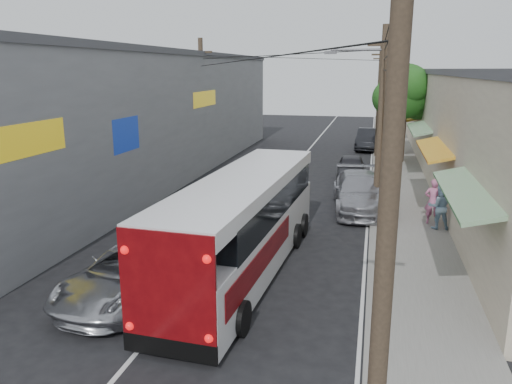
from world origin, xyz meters
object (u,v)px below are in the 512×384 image
at_px(jeepney, 132,273).
at_px(parked_car_mid, 351,168).
at_px(parked_car_far, 369,139).
at_px(parked_suv, 360,192).
at_px(pedestrian_near, 433,201).
at_px(pedestrian_far, 439,207).
at_px(coach_bus, 245,223).

xyz_separation_m(jeepney, parked_car_mid, (5.20, 16.96, -0.03)).
bearing_deg(parked_car_mid, parked_car_far, 82.80).
relative_size(parked_suv, pedestrian_near, 3.04).
bearing_deg(jeepney, parked_car_mid, 80.05).
bearing_deg(parked_car_mid, pedestrian_near, -69.44).
xyz_separation_m(parked_car_mid, pedestrian_near, (3.63, -8.24, 0.36)).
relative_size(jeepney, parked_car_far, 1.04).
distance_m(parked_suv, parked_car_mid, 6.42).
height_order(parked_suv, pedestrian_near, pedestrian_near).
distance_m(parked_suv, pedestrian_far, 3.97).
distance_m(jeepney, parked_car_far, 29.15).
xyz_separation_m(parked_suv, parked_car_mid, (-0.69, 6.38, -0.13)).
height_order(parked_car_mid, parked_car_far, parked_car_far).
distance_m(jeepney, parked_suv, 12.11).
distance_m(coach_bus, parked_car_mid, 14.70).
bearing_deg(coach_bus, parked_suv, 70.80).
bearing_deg(parked_car_mid, pedestrian_far, -70.01).
relative_size(parked_suv, parked_car_far, 1.14).
height_order(coach_bus, jeepney, coach_bus).
bearing_deg(parked_suv, coach_bus, -118.50).
height_order(parked_car_mid, pedestrian_far, pedestrian_far).
bearing_deg(coach_bus, pedestrian_far, 44.14).
xyz_separation_m(jeepney, pedestrian_near, (8.83, 8.73, 0.33)).
bearing_deg(coach_bus, parked_car_far, 85.54).
bearing_deg(jeepney, parked_suv, 68.00).
bearing_deg(pedestrian_far, parked_car_far, -87.20).
relative_size(pedestrian_near, pedestrian_far, 1.05).
distance_m(coach_bus, parked_car_far, 26.24).
height_order(parked_car_far, pedestrian_far, pedestrian_far).
bearing_deg(pedestrian_near, parked_car_far, -73.17).
relative_size(parked_car_far, pedestrian_near, 2.67).
height_order(parked_suv, parked_car_mid, parked_suv).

